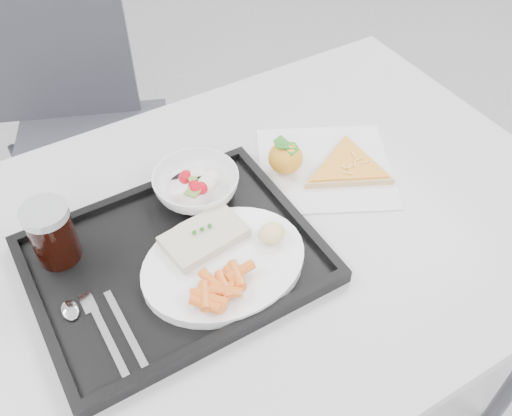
# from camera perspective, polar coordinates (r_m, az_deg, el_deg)

# --- Properties ---
(table) EXTENTS (1.20, 0.80, 0.75)m
(table) POSITION_cam_1_polar(r_m,az_deg,el_deg) (1.04, -1.11, -4.80)
(table) COLOR #AFB0B2
(table) RESTS_ON ground
(chair) EXTENTS (0.55, 0.56, 0.93)m
(chair) POSITION_cam_1_polar(r_m,az_deg,el_deg) (1.65, -17.61, 8.86)
(chair) COLOR #313238
(chair) RESTS_ON ground
(tray) EXTENTS (0.45, 0.35, 0.03)m
(tray) POSITION_cam_1_polar(r_m,az_deg,el_deg) (0.94, -8.09, -5.26)
(tray) COLOR black
(tray) RESTS_ON table
(dinner_plate) EXTENTS (0.27, 0.27, 0.02)m
(dinner_plate) POSITION_cam_1_polar(r_m,az_deg,el_deg) (0.91, -3.22, -5.56)
(dinner_plate) COLOR white
(dinner_plate) RESTS_ON tray
(fish_fillet) EXTENTS (0.14, 0.10, 0.03)m
(fish_fillet) POSITION_cam_1_polar(r_m,az_deg,el_deg) (0.93, -5.23, -2.84)
(fish_fillet) COLOR beige
(fish_fillet) RESTS_ON dinner_plate
(bread_roll) EXTENTS (0.05, 0.05, 0.03)m
(bread_roll) POSITION_cam_1_polar(r_m,az_deg,el_deg) (0.92, 1.57, -2.57)
(bread_roll) COLOR #E0C180
(bread_roll) RESTS_ON dinner_plate
(salad_bowl) EXTENTS (0.15, 0.15, 0.05)m
(salad_bowl) POSITION_cam_1_polar(r_m,az_deg,el_deg) (1.01, -6.00, 2.29)
(salad_bowl) COLOR white
(salad_bowl) RESTS_ON tray
(cola_glass) EXTENTS (0.07, 0.07, 0.11)m
(cola_glass) POSITION_cam_1_polar(r_m,az_deg,el_deg) (0.94, -19.75, -2.33)
(cola_glass) COLOR black
(cola_glass) RESTS_ON tray
(cutlery) EXTENTS (0.08, 0.17, 0.01)m
(cutlery) POSITION_cam_1_polar(r_m,az_deg,el_deg) (0.89, -15.48, -10.96)
(cutlery) COLOR silver
(cutlery) RESTS_ON tray
(napkin) EXTENTS (0.33, 0.33, 0.00)m
(napkin) POSITION_cam_1_polar(r_m,az_deg,el_deg) (1.10, 6.91, 4.06)
(napkin) COLOR silver
(napkin) RESTS_ON table
(tangerine) EXTENTS (0.07, 0.07, 0.07)m
(tangerine) POSITION_cam_1_polar(r_m,az_deg,el_deg) (1.07, 2.97, 5.07)
(tangerine) COLOR orange
(tangerine) RESTS_ON napkin
(pizza_slice) EXTENTS (0.20, 0.20, 0.02)m
(pizza_slice) POSITION_cam_1_polar(r_m,az_deg,el_deg) (1.10, 9.20, 4.07)
(pizza_slice) COLOR tan
(pizza_slice) RESTS_ON napkin
(carrot_pile) EXTENTS (0.12, 0.08, 0.02)m
(carrot_pile) POSITION_cam_1_polar(r_m,az_deg,el_deg) (0.86, -3.52, -7.92)
(carrot_pile) COLOR orange
(carrot_pile) RESTS_ON dinner_plate
(salad_contents) EXTENTS (0.08, 0.07, 0.03)m
(salad_contents) POSITION_cam_1_polar(r_m,az_deg,el_deg) (1.01, -5.67, 2.82)
(salad_contents) COLOR red
(salad_contents) RESTS_ON salad_bowl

